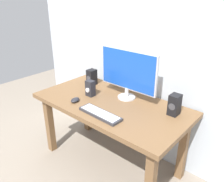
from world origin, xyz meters
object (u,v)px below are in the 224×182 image
Objects in this scene: mouse at (75,100)px; audio_controller at (90,88)px; monitor at (128,72)px; speaker_right at (175,105)px; desk at (111,111)px; speaker_left at (92,77)px; keyboard_primary at (100,114)px.

audio_controller reaches higher than mouse.
monitor is at bearing 34.29° from mouse.
monitor is 0.56m from mouse.
mouse is at bearing -154.36° from speaker_right.
mouse is at bearing -141.26° from desk.
monitor is 0.41m from audio_controller.
speaker_left reaches higher than audio_controller.
audio_controller is (-0.30, -0.20, -0.18)m from monitor.
monitor is (0.05, 0.18, 0.36)m from desk.
speaker_left reaches higher than desk.
speaker_right is 0.82m from audio_controller.
speaker_left is at bearing 179.27° from speaker_right.
keyboard_primary is 0.35m from mouse.
speaker_right is 0.99m from speaker_left.
keyboard_primary is at bearing -21.61° from mouse.
speaker_left is at bearing 97.62° from mouse.
speaker_left is (-0.44, 0.19, 0.18)m from desk.
desk is 0.60m from speaker_right.
speaker_left reaches higher than mouse.
audio_controller reaches higher than keyboard_primary.
audio_controller is (0.01, 0.19, 0.06)m from mouse.
speaker_left is at bearing 141.20° from keyboard_primary.
mouse is at bearing 175.34° from keyboard_primary.
speaker_left is at bearing 156.65° from desk.
desk is at bearing -161.91° from speaker_right.
speaker_right is (0.81, 0.39, 0.07)m from mouse.
desk is 0.30m from audio_controller.
monitor is 6.06× the size of mouse.
desk is at bearing 21.79° from mouse.
mouse is 0.65× the size of audio_controller.
keyboard_primary is at bearing -32.67° from audio_controller.
desk is 0.51m from speaker_left.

